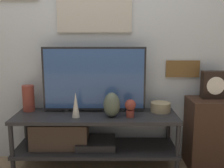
% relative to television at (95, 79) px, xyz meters
% --- Properties ---
extents(wall_back, '(6.40, 0.08, 2.70)m').
position_rel_television_xyz_m(wall_back, '(0.01, 0.18, 0.50)').
color(wall_back, '#B2BCC6').
rests_on(wall_back, ground_plane).
extents(media_console, '(1.50, 0.45, 0.53)m').
position_rel_television_xyz_m(media_console, '(-0.11, -0.10, -0.51)').
color(media_console, '#232326').
rests_on(media_console, ground_plane).
extents(television, '(0.97, 0.05, 0.62)m').
position_rel_television_xyz_m(television, '(0.00, 0.00, 0.00)').
color(television, black).
rests_on(television, media_console).
extents(vase_urn_stoneware, '(0.15, 0.13, 0.22)m').
position_rel_television_xyz_m(vase_urn_stoneware, '(0.17, -0.17, -0.21)').
color(vase_urn_stoneware, '#4C5647').
rests_on(vase_urn_stoneware, media_console).
extents(vase_tall_ceramic, '(0.11, 0.11, 0.25)m').
position_rel_television_xyz_m(vase_tall_ceramic, '(-0.64, 0.03, -0.19)').
color(vase_tall_ceramic, brown).
rests_on(vase_tall_ceramic, media_console).
extents(vase_wide_bowl, '(0.19, 0.19, 0.09)m').
position_rel_television_xyz_m(vase_wide_bowl, '(0.63, -0.00, -0.27)').
color(vase_wide_bowl, tan).
rests_on(vase_wide_bowl, media_console).
extents(vase_slim_bronze, '(0.07, 0.07, 0.23)m').
position_rel_television_xyz_m(vase_slim_bronze, '(-0.16, -0.18, -0.20)').
color(vase_slim_bronze, beige).
rests_on(vase_slim_bronze, media_console).
extents(decorative_bust, '(0.10, 0.10, 0.16)m').
position_rel_television_xyz_m(decorative_bust, '(0.33, -0.17, -0.23)').
color(decorative_bust, brown).
rests_on(decorative_bust, media_console).
extents(side_table, '(0.44, 0.34, 0.67)m').
position_rel_television_xyz_m(side_table, '(1.11, -0.04, -0.52)').
color(side_table, '#382319').
rests_on(side_table, ground_plane).
extents(mantel_clock, '(0.22, 0.11, 0.26)m').
position_rel_television_xyz_m(mantel_clock, '(1.13, 0.00, -0.06)').
color(mantel_clock, black).
rests_on(mantel_clock, side_table).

